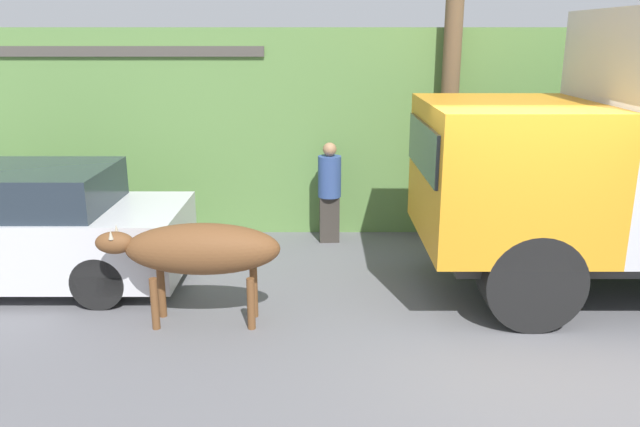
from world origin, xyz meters
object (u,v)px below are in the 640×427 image
at_px(brown_cow, 201,250).
at_px(parked_suv, 11,229).
at_px(pedestrian_on_hill, 332,189).
at_px(utility_pole, 456,30).

relative_size(brown_cow, parked_suv, 0.45).
distance_m(pedestrian_on_hill, utility_pole, 3.06).
bearing_deg(pedestrian_on_hill, brown_cow, 59.55).
height_order(brown_cow, utility_pole, utility_pole).
bearing_deg(pedestrian_on_hill, parked_suv, 19.45).
height_order(brown_cow, parked_suv, parked_suv).
bearing_deg(utility_pole, brown_cow, -136.56).
bearing_deg(pedestrian_on_hill, utility_pole, -176.15).
bearing_deg(parked_suv, utility_pole, 14.77).
xyz_separation_m(brown_cow, pedestrian_on_hill, (1.51, 2.96, -0.01)).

